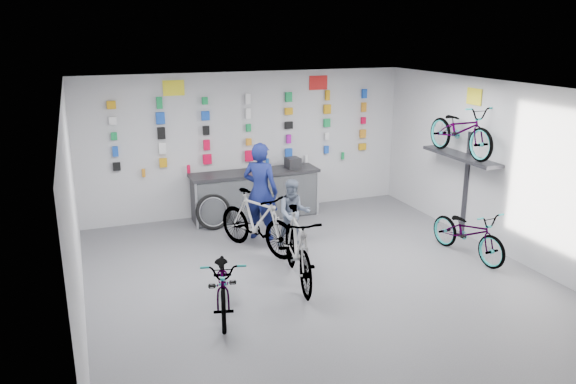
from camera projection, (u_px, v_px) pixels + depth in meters
name	position (u px, v px, depth m)	size (l,w,h in m)	color
floor	(324.00, 286.00, 8.70)	(8.00, 8.00, 0.00)	#4D4D52
ceiling	(328.00, 91.00, 7.86)	(8.00, 8.00, 0.00)	white
wall_back	(248.00, 144.00, 11.87)	(7.00, 7.00, 0.00)	silver
wall_front	(525.00, 320.00, 4.69)	(7.00, 7.00, 0.00)	silver
wall_left	(74.00, 221.00, 7.09)	(8.00, 8.00, 0.00)	silver
wall_right	(515.00, 173.00, 9.47)	(8.00, 8.00, 0.00)	silver
counter	(255.00, 195.00, 11.74)	(2.70, 0.66, 1.00)	black
merch_wall	(244.00, 131.00, 11.69)	(5.57, 0.08, 1.56)	black
wall_bracket	(462.00, 161.00, 10.50)	(0.39, 1.90, 2.00)	#333338
sign_left	(174.00, 88.00, 11.00)	(0.42, 0.02, 0.30)	yellow
sign_right	(318.00, 83.00, 12.05)	(0.42, 0.02, 0.30)	red
sign_side	(474.00, 97.00, 10.21)	(0.02, 0.40, 0.30)	yellow
bike_left	(224.00, 282.00, 7.82)	(0.60, 1.71, 0.90)	gray
bike_center	(298.00, 247.00, 8.69)	(0.55, 1.93, 1.16)	gray
bike_right	(468.00, 232.00, 9.73)	(0.59, 1.69, 0.89)	gray
bike_service	(257.00, 222.00, 9.93)	(0.52, 1.84, 1.11)	gray
bike_wall	(461.00, 130.00, 10.30)	(0.63, 1.80, 0.95)	gray
clerk	(261.00, 191.00, 10.44)	(0.68, 0.44, 1.85)	#111952
customer	(294.00, 213.00, 10.15)	(0.61, 0.47, 1.25)	slate
spare_wheel	(213.00, 212.00, 11.11)	(0.75, 0.34, 0.72)	black
register	(293.00, 163.00, 11.86)	(0.28, 0.30, 0.22)	black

